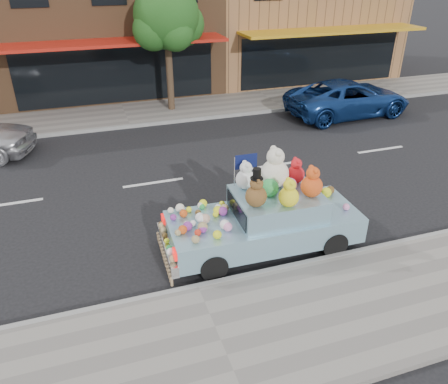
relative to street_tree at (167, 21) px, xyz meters
name	(u,v)px	position (x,y,z in m)	size (l,w,h in m)	color
ground	(153,183)	(-2.03, -6.55, -3.69)	(120.00, 120.00, 0.00)	black
near_sidewalk	(221,342)	(-2.03, -13.05, -3.63)	(60.00, 3.00, 0.12)	gray
far_sidewalk	(125,115)	(-2.03, -0.05, -3.63)	(60.00, 3.00, 0.12)	gray
near_kerb	(198,287)	(-2.03, -11.55, -3.63)	(60.00, 0.12, 0.13)	gray
far_kerb	(130,126)	(-2.03, -1.55, -3.63)	(60.00, 0.12, 0.13)	gray
storefront_mid	(103,10)	(-2.03, 5.42, -0.05)	(10.00, 9.80, 7.30)	brown
storefront_right	(289,4)	(7.97, 5.42, -0.05)	(10.00, 9.80, 7.30)	#90613C
street_tree	(167,21)	(0.00, 0.00, 0.00)	(3.00, 2.70, 5.22)	#38281C
car_blue	(348,98)	(6.90, -2.88, -2.96)	(2.44, 5.28, 1.47)	navy
art_car	(265,216)	(-0.15, -10.55, -2.88)	(4.53, 1.89, 2.30)	black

